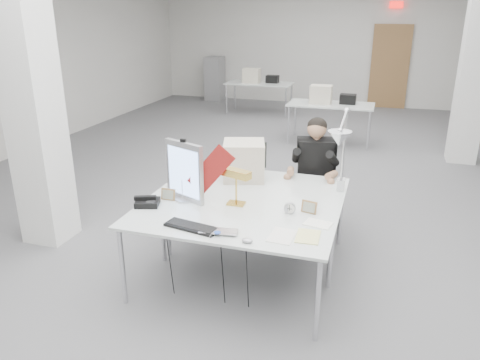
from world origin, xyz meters
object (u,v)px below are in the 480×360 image
object	(u,v)px
bankers_lamp	(236,189)
beige_monitor	(244,160)
architect_lamp	(341,154)
seated_person	(315,157)
monitor	(184,171)
desk_phone	(147,203)
laptop	(217,234)
desk_main	(229,221)
office_chair	(314,184)

from	to	relation	value
bankers_lamp	beige_monitor	size ratio (longest dim) A/B	0.72
bankers_lamp	architect_lamp	world-z (taller)	architect_lamp
seated_person	architect_lamp	world-z (taller)	architect_lamp
monitor	desk_phone	size ratio (longest dim) A/B	2.68
laptop	desk_main	bearing A→B (deg)	83.92
desk_main	beige_monitor	world-z (taller)	beige_monitor
monitor	beige_monitor	world-z (taller)	monitor
monitor	seated_person	bearing A→B (deg)	74.00
laptop	office_chair	bearing A→B (deg)	67.76
architect_lamp	office_chair	bearing A→B (deg)	121.70
monitor	architect_lamp	xyz separation A→B (m)	(1.37, 0.43, 0.17)
bankers_lamp	desk_phone	world-z (taller)	bankers_lamp
office_chair	bankers_lamp	distance (m)	1.43
desk_main	monitor	distance (m)	0.68
office_chair	beige_monitor	xyz separation A→B (m)	(-0.67, -0.58, 0.40)
laptop	beige_monitor	xyz separation A→B (m)	(-0.19, 1.34, 0.19)
desk_main	architect_lamp	size ratio (longest dim) A/B	2.02
desk_phone	architect_lamp	world-z (taller)	architect_lamp
monitor	desk_phone	distance (m)	0.44
office_chair	monitor	world-z (taller)	monitor
beige_monitor	architect_lamp	world-z (taller)	architect_lamp
architect_lamp	desk_phone	bearing A→B (deg)	-148.00
beige_monitor	architect_lamp	bearing A→B (deg)	-32.60
monitor	architect_lamp	world-z (taller)	architect_lamp
monitor	beige_monitor	distance (m)	0.81
desk_phone	beige_monitor	xyz separation A→B (m)	(0.63, 0.96, 0.17)
seated_person	beige_monitor	xyz separation A→B (m)	(-0.67, -0.53, 0.06)
monitor	laptop	distance (m)	0.87
beige_monitor	laptop	bearing A→B (deg)	-98.53
desk_main	bankers_lamp	bearing A→B (deg)	96.81
office_chair	beige_monitor	size ratio (longest dim) A/B	2.64
desk_main	laptop	xyz separation A→B (m)	(0.01, -0.32, 0.02)
office_chair	desk_phone	size ratio (longest dim) A/B	5.32
office_chair	desk_phone	xyz separation A→B (m)	(-1.30, -1.54, 0.22)
office_chair	architect_lamp	distance (m)	1.14
bankers_lamp	beige_monitor	xyz separation A→B (m)	(-0.14, 0.69, 0.05)
laptop	bankers_lamp	distance (m)	0.67
desk_main	beige_monitor	bearing A→B (deg)	99.73
desk_main	architect_lamp	world-z (taller)	architect_lamp
desk_main	bankers_lamp	xyz separation A→B (m)	(-0.04, 0.33, 0.16)
bankers_lamp	beige_monitor	bearing A→B (deg)	120.88
office_chair	seated_person	size ratio (longest dim) A/B	1.40
beige_monitor	architect_lamp	distance (m)	1.09
desk_main	monitor	bearing A→B (deg)	150.68
seated_person	monitor	size ratio (longest dim) A/B	1.42
laptop	architect_lamp	size ratio (longest dim) A/B	0.35
seated_person	architect_lamp	bearing A→B (deg)	-79.31
desk_main	seated_person	world-z (taller)	seated_person
seated_person	bankers_lamp	distance (m)	1.34
desk_phone	architect_lamp	distance (m)	1.83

